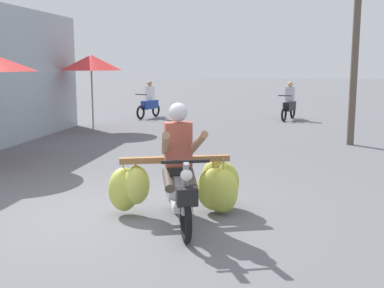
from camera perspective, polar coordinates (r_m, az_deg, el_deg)
name	(u,v)px	position (r m, az deg, el deg)	size (l,w,h in m)	color
ground_plane	(127,218)	(6.64, -7.75, -8.67)	(120.00, 120.00, 0.00)	slate
motorbike_main_loaded	(189,182)	(6.54, -0.31, -4.56)	(1.88, 2.02, 1.58)	black
motorbike_distant_ahead_left	(149,103)	(18.41, -5.09, 4.90)	(0.67, 1.57, 1.40)	black
motorbike_distant_ahead_right	(289,104)	(18.03, 11.50, 4.64)	(0.70, 1.56, 1.40)	black
market_umbrella_further_along	(91,63)	(15.14, -11.91, 9.45)	(1.87, 1.87, 2.32)	#99999E
utility_pole	(357,14)	(12.85, 19.05, 14.42)	(0.18, 0.18, 6.52)	brown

